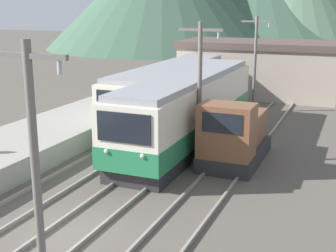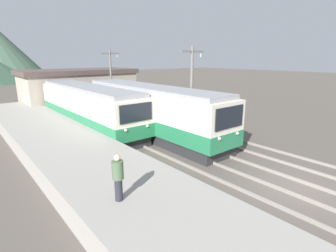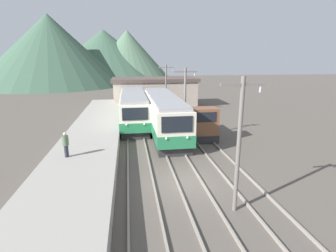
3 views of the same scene
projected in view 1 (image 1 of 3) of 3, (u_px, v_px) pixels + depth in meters
name	position (u px, v px, depth m)	size (l,w,h in m)	color
ground_plane	(62.00, 235.00, 14.71)	(200.00, 200.00, 0.00)	#564F47
track_center	(68.00, 234.00, 14.62)	(1.54, 60.00, 0.14)	gray
track_right	(155.00, 252.00, 13.51)	(1.54, 60.00, 0.14)	gray
commuter_train_left	(171.00, 94.00, 29.16)	(2.84, 14.14, 3.46)	#28282B
commuter_train_center	(189.00, 111.00, 24.16)	(2.84, 14.61, 3.62)	#28282B
shunting_locomotive	(234.00, 137.00, 21.16)	(2.40, 4.92, 3.00)	#28282B
catenary_mast_near	(36.00, 169.00, 10.40)	(2.00, 0.20, 6.33)	slate
catenary_mast_mid	(200.00, 88.00, 20.60)	(2.00, 0.20, 6.33)	slate
catenary_mast_far	(255.00, 60.00, 30.81)	(2.00, 0.20, 6.33)	slate
station_building	(261.00, 68.00, 37.12)	(12.60, 6.30, 4.27)	#AD9E8E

